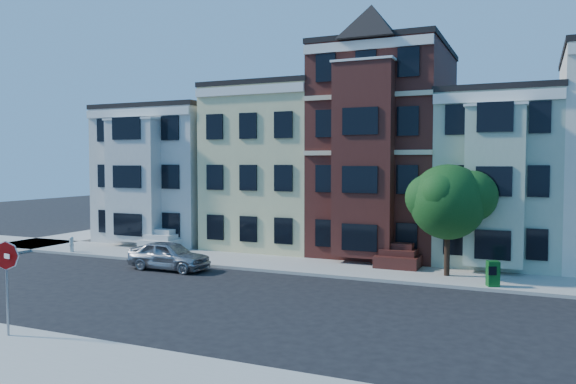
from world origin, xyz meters
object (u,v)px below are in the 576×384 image
at_px(street_tree, 448,207).
at_px(parked_car, 169,255).
at_px(fire_hydrant, 72,246).
at_px(stop_sign, 7,282).
at_px(newspaper_box, 493,274).

height_order(street_tree, parked_car, street_tree).
xyz_separation_m(fire_hydrant, stop_sign, (10.49, -13.12, 1.29)).
distance_m(parked_car, stop_sign, 11.71).
bearing_deg(stop_sign, street_tree, 63.96).
bearing_deg(street_tree, stop_sign, -126.62).
distance_m(newspaper_box, stop_sign, 18.80).
xyz_separation_m(street_tree, parked_car, (-13.31, -3.44, -2.65)).
relative_size(newspaper_box, stop_sign, 0.33).
bearing_deg(newspaper_box, street_tree, 122.62).
relative_size(parked_car, newspaper_box, 4.00).
bearing_deg(newspaper_box, stop_sign, -156.50).
relative_size(street_tree, parked_car, 1.49).
xyz_separation_m(parked_car, stop_sign, (2.25, -11.44, 1.06)).
xyz_separation_m(newspaper_box, stop_sign, (-13.20, -13.35, 1.11)).
xyz_separation_m(street_tree, fire_hydrant, (-21.55, -1.75, -2.88)).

